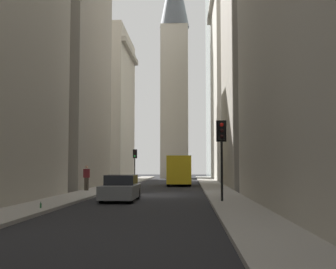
{
  "coord_description": "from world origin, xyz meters",
  "views": [
    {
      "loc": [
        -29.1,
        -2.36,
        1.93
      ],
      "look_at": [
        14.46,
        -0.26,
        4.97
      ],
      "focal_mm": 47.68,
      "sensor_mm": 36.0,
      "label": 1
    }
  ],
  "objects_px": {
    "traffic_light_midblock": "(135,158)",
    "discarded_bottle": "(41,206)",
    "hatchback_grey": "(121,189)",
    "pedestrian": "(87,177)",
    "traffic_light_foreground": "(222,141)",
    "delivery_truck": "(180,170)"
  },
  "relations": [
    {
      "from": "traffic_light_foreground",
      "to": "hatchback_grey",
      "type": "bearing_deg",
      "value": 74.34
    },
    {
      "from": "traffic_light_foreground",
      "to": "traffic_light_midblock",
      "type": "xyz_separation_m",
      "value": [
        31.17,
        8.29,
        -0.26
      ]
    },
    {
      "from": "traffic_light_foreground",
      "to": "pedestrian",
      "type": "relative_size",
      "value": 2.28
    },
    {
      "from": "hatchback_grey",
      "to": "discarded_bottle",
      "type": "xyz_separation_m",
      "value": [
        -5.71,
        2.51,
        -0.42
      ]
    },
    {
      "from": "hatchback_grey",
      "to": "pedestrian",
      "type": "relative_size",
      "value": 2.39
    },
    {
      "from": "hatchback_grey",
      "to": "traffic_light_foreground",
      "type": "height_order",
      "value": "traffic_light_foreground"
    },
    {
      "from": "delivery_truck",
      "to": "pedestrian",
      "type": "xyz_separation_m",
      "value": [
        -11.45,
        6.47,
        -0.33
      ]
    },
    {
      "from": "delivery_truck",
      "to": "traffic_light_foreground",
      "type": "height_order",
      "value": "traffic_light_foreground"
    },
    {
      "from": "hatchback_grey",
      "to": "delivery_truck",
      "type": "bearing_deg",
      "value": -8.35
    },
    {
      "from": "hatchback_grey",
      "to": "discarded_bottle",
      "type": "relative_size",
      "value": 15.93
    },
    {
      "from": "traffic_light_foreground",
      "to": "discarded_bottle",
      "type": "distance_m",
      "value": 9.41
    },
    {
      "from": "traffic_light_midblock",
      "to": "pedestrian",
      "type": "relative_size",
      "value": 2.09
    },
    {
      "from": "traffic_light_midblock",
      "to": "discarded_bottle",
      "type": "relative_size",
      "value": 13.93
    },
    {
      "from": "traffic_light_foreground",
      "to": "discarded_bottle",
      "type": "height_order",
      "value": "traffic_light_foreground"
    },
    {
      "from": "traffic_light_midblock",
      "to": "discarded_bottle",
      "type": "distance_m",
      "value": 35.47
    },
    {
      "from": "hatchback_grey",
      "to": "traffic_light_foreground",
      "type": "bearing_deg",
      "value": -105.66
    },
    {
      "from": "traffic_light_midblock",
      "to": "discarded_bottle",
      "type": "bearing_deg",
      "value": -179.38
    },
    {
      "from": "pedestrian",
      "to": "traffic_light_foreground",
      "type": "bearing_deg",
      "value": -135.23
    },
    {
      "from": "delivery_truck",
      "to": "traffic_light_foreground",
      "type": "relative_size",
      "value": 1.57
    },
    {
      "from": "discarded_bottle",
      "to": "traffic_light_foreground",
      "type": "bearing_deg",
      "value": -62.03
    },
    {
      "from": "traffic_light_foreground",
      "to": "discarded_bottle",
      "type": "relative_size",
      "value": 15.23
    },
    {
      "from": "traffic_light_foreground",
      "to": "traffic_light_midblock",
      "type": "bearing_deg",
      "value": 14.89
    }
  ]
}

